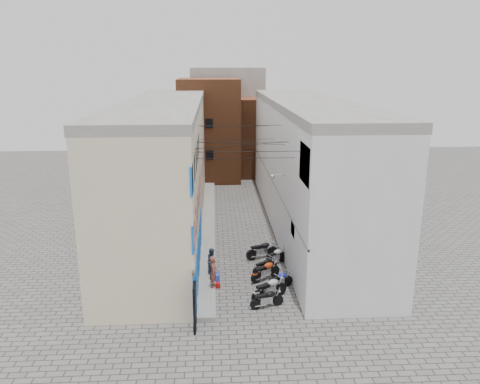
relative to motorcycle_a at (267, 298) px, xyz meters
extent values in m
plane|color=#5E5C59|center=(-0.86, -1.23, -0.50)|extent=(90.00, 90.00, 0.00)
cube|color=gray|center=(-2.91, 11.77, -0.37)|extent=(0.90, 26.00, 0.25)
cube|color=beige|center=(-5.86, 11.77, 3.75)|extent=(5.00, 26.00, 8.50)
cube|color=#CD7673|center=(-3.40, 11.77, 3.50)|extent=(0.10, 26.00, 0.80)
cube|color=blue|center=(-3.39, 3.67, 0.80)|extent=(0.12, 10.20, 2.40)
cube|color=blue|center=(-3.41, 3.67, 4.80)|extent=(0.10, 10.20, 4.00)
cube|color=gray|center=(-5.86, 11.77, 8.25)|extent=(5.10, 26.00, 0.50)
cube|color=black|center=(-3.38, -1.63, 0.60)|extent=(0.10, 1.20, 2.20)
cube|color=silver|center=(4.14, 11.77, 3.75)|extent=(5.00, 26.00, 8.50)
cube|color=blue|center=(1.69, 0.27, 6.50)|extent=(0.10, 2.40, 1.80)
cube|color=white|center=(1.70, 2.77, 2.50)|extent=(0.08, 1.00, 0.70)
cylinder|color=#B2B2B7|center=(1.29, 5.77, 4.70)|extent=(0.80, 0.06, 0.06)
sphere|color=#B2B2B7|center=(0.89, 5.77, 4.60)|extent=(0.28, 0.28, 0.28)
cube|color=gray|center=(4.14, 11.77, 8.25)|extent=(5.10, 26.00, 0.50)
cube|color=gray|center=(1.68, 11.77, 2.90)|extent=(0.10, 26.00, 0.12)
cube|color=brown|center=(-2.86, 26.77, 4.50)|extent=(6.00, 6.00, 10.00)
cube|color=brown|center=(2.14, 28.77, 3.50)|extent=(5.00, 6.00, 8.00)
cube|color=gray|center=(-0.86, 32.77, 5.00)|extent=(8.00, 5.00, 11.00)
cube|color=black|center=(-0.86, 23.97, 0.70)|extent=(2.00, 0.30, 2.40)
cylinder|color=black|center=(-0.86, 0.77, 7.00)|extent=(5.20, 0.02, 0.02)
cylinder|color=black|center=(-0.86, 2.77, 6.30)|extent=(5.20, 0.02, 0.02)
cylinder|color=black|center=(-0.86, 5.27, 6.70)|extent=(5.20, 0.02, 0.02)
cylinder|color=black|center=(-0.86, 7.77, 7.30)|extent=(5.20, 0.02, 0.02)
cylinder|color=black|center=(-0.86, 10.77, 6.00)|extent=(5.20, 0.02, 0.02)
cylinder|color=black|center=(-0.86, 13.77, 6.50)|extent=(5.20, 0.02, 0.02)
cylinder|color=black|center=(-0.86, 3.77, 6.80)|extent=(5.65, 2.07, 0.02)
cylinder|color=black|center=(-0.86, 6.77, 6.40)|extent=(5.80, 1.58, 0.02)
imported|color=brown|center=(-2.56, 1.82, 0.59)|extent=(0.44, 0.63, 1.68)
imported|color=#2D3643|center=(-2.62, 3.52, 0.47)|extent=(0.69, 0.80, 1.43)
cylinder|color=#2545BA|center=(-2.41, 2.57, -0.21)|extent=(0.42, 0.42, 0.57)
cylinder|color=#212EA5|center=(-2.41, 3.08, -0.27)|extent=(0.32, 0.32, 0.46)
cube|color=#AE0F0C|center=(-2.41, 2.24, -0.37)|extent=(0.41, 0.32, 0.24)
camera|label=1|loc=(-2.43, -20.22, 10.86)|focal=35.00mm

